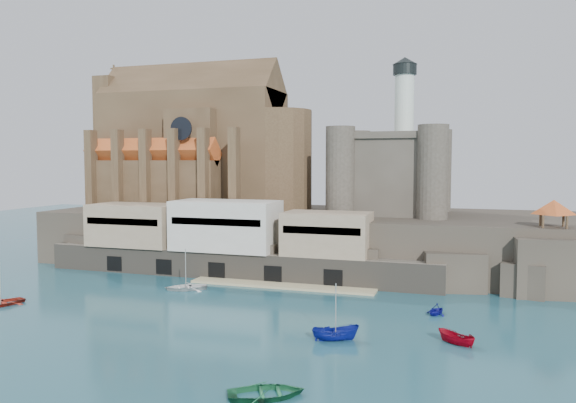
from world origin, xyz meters
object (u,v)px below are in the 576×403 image
(church, at_px, (200,150))
(castle_keep, at_px, (392,169))
(pavilion, at_px, (554,209))
(boat_0, at_px, (1,305))
(boat_2, at_px, (336,340))

(church, relative_size, castle_keep, 1.60)
(church, distance_m, pavilion, 68.65)
(church, bearing_deg, boat_0, -98.53)
(castle_keep, relative_size, boat_0, 4.72)
(castle_keep, height_order, pavilion, castle_keep)
(pavilion, relative_size, boat_2, 1.21)
(church, bearing_deg, castle_keep, -1.11)
(church, xyz_separation_m, castle_keep, (40.21, -0.78, -3.81))
(boat_0, xyz_separation_m, boat_2, (47.39, -0.68, 0.00))
(church, height_order, boat_2, church)
(castle_keep, distance_m, boat_2, 50.18)
(church, xyz_separation_m, pavilion, (66.13, -15.85, -9.40))
(castle_keep, xyz_separation_m, boat_2, (0.16, -46.72, -18.31))
(pavilion, bearing_deg, castle_keep, 149.82)
(pavilion, relative_size, boat_0, 1.03)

